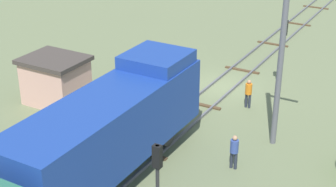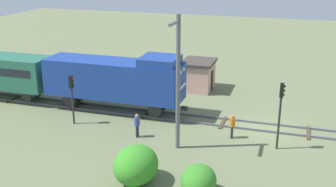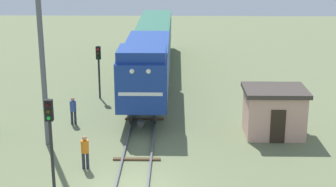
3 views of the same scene
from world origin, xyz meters
The scene contains 9 objects.
railway_track centered at (0.00, 0.00, 0.07)m, with size 2.40×73.65×0.16m.
locomotive centered at (0.00, 11.67, 2.77)m, with size 2.90×11.60×4.60m.
passenger_car_leading centered at (0.00, 25.01, 2.52)m, with size 2.84×14.00×3.66m.
traffic_signal_near centered at (-3.20, -1.10, 3.09)m, with size 0.32×0.34×4.47m.
traffic_signal_mid centered at (-3.40, 13.67, 2.59)m, with size 0.32×0.34×3.71m.
worker_near_track centered at (-2.40, 2.00, 1.00)m, with size 0.38×0.38×1.70m.
worker_by_signal centered at (-4.20, 8.28, 1.00)m, with size 0.38×0.38×1.70m.
catenary_mast centered at (-5.06, 5.14, 4.61)m, with size 1.94×0.28×8.73m.
relay_hut centered at (7.50, 6.79, 1.39)m, with size 3.50×2.90×2.74m.
Camera 3 is at (1.99, -20.83, 10.62)m, focal length 55.00 mm.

